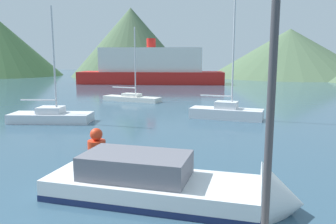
{
  "coord_description": "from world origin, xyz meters",
  "views": [
    {
      "loc": [
        4.34,
        -4.62,
        4.29
      ],
      "look_at": [
        0.58,
        14.0,
        1.2
      ],
      "focal_mm": 35.0,
      "sensor_mm": 36.0,
      "label": 1
    }
  ],
  "objects_px": {
    "buoy_marker": "(96,140)",
    "sailboat_inner": "(132,98)",
    "ferry_distant": "(151,68)",
    "sailboat_outer": "(226,111)",
    "sailboat_middle": "(51,116)",
    "motorboat_near": "(178,188)"
  },
  "relations": [
    {
      "from": "motorboat_near",
      "to": "buoy_marker",
      "type": "bearing_deg",
      "value": 137.35
    },
    {
      "from": "motorboat_near",
      "to": "sailboat_inner",
      "type": "distance_m",
      "value": 24.34
    },
    {
      "from": "sailboat_inner",
      "to": "buoy_marker",
      "type": "bearing_deg",
      "value": -63.85
    },
    {
      "from": "sailboat_middle",
      "to": "buoy_marker",
      "type": "distance_m",
      "value": 8.06
    },
    {
      "from": "sailboat_middle",
      "to": "buoy_marker",
      "type": "xyz_separation_m",
      "value": [
        5.77,
        -5.62,
        -0.02
      ]
    },
    {
      "from": "sailboat_inner",
      "to": "ferry_distant",
      "type": "xyz_separation_m",
      "value": [
        -4.05,
        24.12,
        2.38
      ]
    },
    {
      "from": "ferry_distant",
      "to": "buoy_marker",
      "type": "distance_m",
      "value": 42.53
    },
    {
      "from": "sailboat_middle",
      "to": "ferry_distant",
      "type": "distance_m",
      "value": 36.24
    },
    {
      "from": "motorboat_near",
      "to": "buoy_marker",
      "type": "distance_m",
      "value": 7.07
    },
    {
      "from": "ferry_distant",
      "to": "motorboat_near",
      "type": "bearing_deg",
      "value": -82.52
    },
    {
      "from": "sailboat_middle",
      "to": "ferry_distant",
      "type": "bearing_deg",
      "value": 84.43
    },
    {
      "from": "motorboat_near",
      "to": "sailboat_middle",
      "type": "height_order",
      "value": "sailboat_middle"
    },
    {
      "from": "sailboat_outer",
      "to": "ferry_distant",
      "type": "distance_m",
      "value": 35.29
    },
    {
      "from": "sailboat_outer",
      "to": "ferry_distant",
      "type": "height_order",
      "value": "sailboat_outer"
    },
    {
      "from": "motorboat_near",
      "to": "ferry_distant",
      "type": "xyz_separation_m",
      "value": [
        -12.74,
        46.85,
        2.3
      ]
    },
    {
      "from": "ferry_distant",
      "to": "sailboat_middle",
      "type": "bearing_deg",
      "value": -94.4
    },
    {
      "from": "buoy_marker",
      "to": "sailboat_inner",
      "type": "bearing_deg",
      "value": 102.25
    },
    {
      "from": "motorboat_near",
      "to": "sailboat_middle",
      "type": "relative_size",
      "value": 1.02
    },
    {
      "from": "sailboat_inner",
      "to": "buoy_marker",
      "type": "xyz_separation_m",
      "value": [
        3.82,
        -17.61,
        0.05
      ]
    },
    {
      "from": "sailboat_outer",
      "to": "buoy_marker",
      "type": "relative_size",
      "value": 11.04
    },
    {
      "from": "sailboat_inner",
      "to": "sailboat_outer",
      "type": "relative_size",
      "value": 0.68
    },
    {
      "from": "ferry_distant",
      "to": "sailboat_outer",
      "type": "bearing_deg",
      "value": -74.61
    }
  ]
}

